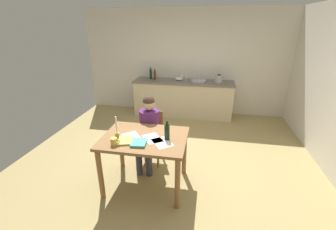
# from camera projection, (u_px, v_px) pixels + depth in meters

# --- Properties ---
(ground_plane) EXTENTS (5.20, 5.20, 0.04)m
(ground_plane) POSITION_uv_depth(u_px,v_px,m) (167.00, 163.00, 3.90)
(ground_plane) COLOR tan
(wall_back) EXTENTS (5.20, 0.12, 2.60)m
(wall_back) POSITION_uv_depth(u_px,v_px,m) (186.00, 62.00, 5.76)
(wall_back) COLOR silver
(wall_back) RESTS_ON ground
(kitchen_counter) EXTENTS (2.48, 0.64, 0.90)m
(kitchen_counter) POSITION_uv_depth(u_px,v_px,m) (183.00, 98.00, 5.76)
(kitchen_counter) COLOR beige
(kitchen_counter) RESTS_ON ground
(dining_table) EXTENTS (1.16, 0.86, 0.79)m
(dining_table) POSITION_uv_depth(u_px,v_px,m) (145.00, 145.00, 3.12)
(dining_table) COLOR olive
(dining_table) RESTS_ON ground
(chair_at_table) EXTENTS (0.40, 0.40, 0.87)m
(chair_at_table) POSITION_uv_depth(u_px,v_px,m) (151.00, 134.00, 3.82)
(chair_at_table) COLOR olive
(chair_at_table) RESTS_ON ground
(person_seated) EXTENTS (0.32, 0.59, 1.19)m
(person_seated) POSITION_uv_depth(u_px,v_px,m) (148.00, 128.00, 3.61)
(person_seated) COLOR #592666
(person_seated) RESTS_ON ground
(coffee_mug) EXTENTS (0.12, 0.09, 0.10)m
(coffee_mug) POSITION_uv_depth(u_px,v_px,m) (114.00, 142.00, 2.85)
(coffee_mug) COLOR #F2CC4C
(coffee_mug) RESTS_ON dining_table
(candlestick) EXTENTS (0.06, 0.06, 0.29)m
(candlestick) POSITION_uv_depth(u_px,v_px,m) (117.00, 131.00, 3.07)
(candlestick) COLOR gold
(candlestick) RESTS_ON dining_table
(book_magazine) EXTENTS (0.21, 0.24, 0.03)m
(book_magazine) POSITION_uv_depth(u_px,v_px,m) (139.00, 143.00, 2.89)
(book_magazine) COLOR #4EAF9D
(book_magazine) RESTS_ON dining_table
(book_cookery) EXTENTS (0.26, 0.29, 0.02)m
(book_cookery) POSITION_uv_depth(u_px,v_px,m) (126.00, 140.00, 2.96)
(book_cookery) COLOR #B9B753
(book_cookery) RESTS_ON dining_table
(paper_letter) EXTENTS (0.35, 0.36, 0.00)m
(paper_letter) POSITION_uv_depth(u_px,v_px,m) (162.00, 142.00, 2.93)
(paper_letter) COLOR white
(paper_letter) RESTS_ON dining_table
(paper_bill) EXTENTS (0.35, 0.36, 0.00)m
(paper_bill) POSITION_uv_depth(u_px,v_px,m) (132.00, 137.00, 3.08)
(paper_bill) COLOR white
(paper_bill) RESTS_ON dining_table
(paper_envelope) EXTENTS (0.34, 0.36, 0.00)m
(paper_envelope) POSITION_uv_depth(u_px,v_px,m) (152.00, 138.00, 3.04)
(paper_envelope) COLOR white
(paper_envelope) RESTS_ON dining_table
(wine_bottle_on_table) EXTENTS (0.07, 0.07, 0.27)m
(wine_bottle_on_table) POSITION_uv_depth(u_px,v_px,m) (167.00, 132.00, 2.97)
(wine_bottle_on_table) COLOR black
(wine_bottle_on_table) RESTS_ON dining_table
(sink_unit) EXTENTS (0.36, 0.36, 0.24)m
(sink_unit) POSITION_uv_depth(u_px,v_px,m) (198.00, 81.00, 5.52)
(sink_unit) COLOR #B2B7BC
(sink_unit) RESTS_ON kitchen_counter
(bottle_oil) EXTENTS (0.06, 0.06, 0.30)m
(bottle_oil) POSITION_uv_depth(u_px,v_px,m) (151.00, 74.00, 5.75)
(bottle_oil) COLOR black
(bottle_oil) RESTS_ON kitchen_counter
(bottle_vinegar) EXTENTS (0.06, 0.06, 0.27)m
(bottle_vinegar) POSITION_uv_depth(u_px,v_px,m) (155.00, 75.00, 5.69)
(bottle_vinegar) COLOR #593319
(bottle_vinegar) RESTS_ON kitchen_counter
(mixing_bowl) EXTENTS (0.18, 0.18, 0.08)m
(mixing_bowl) POSITION_uv_depth(u_px,v_px,m) (179.00, 79.00, 5.64)
(mixing_bowl) COLOR white
(mixing_bowl) RESTS_ON kitchen_counter
(stovetop_kettle) EXTENTS (0.18, 0.18, 0.22)m
(stovetop_kettle) POSITION_uv_depth(u_px,v_px,m) (219.00, 79.00, 5.41)
(stovetop_kettle) COLOR #B7BABF
(stovetop_kettle) RESTS_ON kitchen_counter
(wine_glass_near_sink) EXTENTS (0.07, 0.07, 0.15)m
(wine_glass_near_sink) POSITION_uv_depth(u_px,v_px,m) (186.00, 76.00, 5.68)
(wine_glass_near_sink) COLOR silver
(wine_glass_near_sink) RESTS_ON kitchen_counter
(wine_glass_by_kettle) EXTENTS (0.07, 0.07, 0.15)m
(wine_glass_by_kettle) POSITION_uv_depth(u_px,v_px,m) (182.00, 75.00, 5.69)
(wine_glass_by_kettle) COLOR silver
(wine_glass_by_kettle) RESTS_ON kitchen_counter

